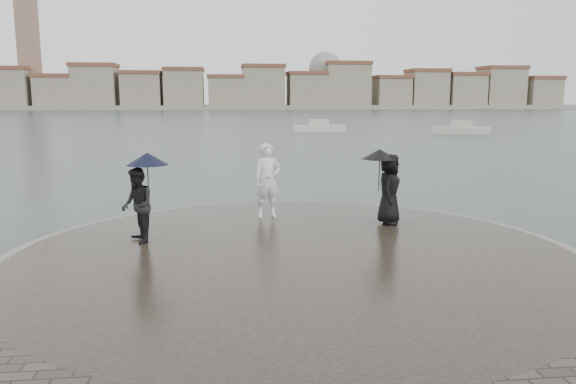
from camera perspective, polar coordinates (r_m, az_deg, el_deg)
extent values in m
plane|color=#2B3835|center=(8.90, 3.76, -14.50)|extent=(400.00, 400.00, 0.00)
cylinder|color=gray|center=(12.09, 0.73, -7.07)|extent=(12.50, 12.50, 0.32)
cylinder|color=#2D261E|center=(12.08, 0.73, -6.98)|extent=(11.90, 11.90, 0.36)
imported|color=white|center=(15.37, -2.09, 1.19)|extent=(0.79, 0.56, 2.04)
imported|color=black|center=(13.12, -15.06, -1.32)|extent=(0.91, 1.01, 1.71)
cylinder|color=black|center=(13.10, -14.01, 0.90)|extent=(0.02, 0.02, 0.90)
cone|color=black|center=(13.03, -14.11, 3.29)|extent=(0.97, 0.97, 0.28)
imported|color=black|center=(14.77, 10.24, 0.29)|extent=(0.90, 1.05, 1.83)
cylinder|color=black|center=(14.74, 9.24, 1.81)|extent=(0.02, 0.02, 0.90)
cone|color=black|center=(14.67, 9.30, 3.82)|extent=(0.97, 0.97, 0.26)
cube|color=gray|center=(171.01, -6.32, 8.56)|extent=(260.00, 20.00, 1.20)
cube|color=gray|center=(177.88, -26.32, 9.26)|extent=(11.00, 10.00, 11.00)
cube|color=brown|center=(178.04, -26.47, 11.18)|extent=(11.60, 10.60, 1.00)
cube|color=gray|center=(174.29, -22.53, 9.20)|extent=(10.00, 10.00, 9.00)
cube|color=brown|center=(174.39, -22.64, 10.84)|extent=(10.60, 10.60, 1.00)
cube|color=gray|center=(171.70, -18.98, 9.91)|extent=(12.00, 10.00, 12.00)
cube|color=brown|center=(171.91, -19.10, 12.08)|extent=(12.60, 10.60, 1.00)
cube|color=gray|center=(169.48, -14.60, 9.79)|extent=(11.00, 10.00, 10.00)
cube|color=brown|center=(169.62, -14.68, 11.65)|extent=(11.60, 10.60, 1.00)
cube|color=gray|center=(168.32, -10.49, 10.11)|extent=(11.00, 10.00, 11.00)
cube|color=brown|center=(168.49, -10.56, 12.15)|extent=(11.60, 10.60, 1.00)
cube|color=gray|center=(167.99, -6.33, 9.88)|extent=(10.00, 10.00, 9.00)
cube|color=brown|center=(168.09, -6.37, 11.58)|extent=(10.60, 10.60, 1.00)
cube|color=gray|center=(168.46, -2.54, 10.43)|extent=(12.00, 10.00, 12.00)
cube|color=brown|center=(168.68, -2.55, 12.64)|extent=(12.60, 10.60, 1.00)
cube|color=gray|center=(169.91, 1.91, 10.09)|extent=(11.00, 10.00, 10.00)
cube|color=brown|center=(170.04, 1.92, 11.95)|extent=(11.60, 10.60, 1.00)
cube|color=gray|center=(172.14, 5.93, 10.54)|extent=(13.00, 10.00, 13.00)
cube|color=brown|center=(172.40, 5.97, 12.87)|extent=(13.60, 10.60, 1.00)
cube|color=gray|center=(175.70, 10.45, 9.76)|extent=(10.00, 10.00, 9.00)
cube|color=brown|center=(175.80, 10.50, 11.39)|extent=(10.60, 10.60, 1.00)
cube|color=gray|center=(179.24, 13.87, 9.96)|extent=(11.00, 10.00, 11.00)
cube|color=brown|center=(179.41, 13.95, 11.87)|extent=(11.60, 10.60, 1.00)
cube|color=gray|center=(183.77, 17.42, 9.63)|extent=(11.00, 10.00, 10.00)
cube|color=brown|center=(183.89, 17.51, 11.34)|extent=(11.60, 10.60, 1.00)
cube|color=gray|center=(188.96, 20.81, 9.74)|extent=(12.00, 10.00, 12.00)
cube|color=brown|center=(189.16, 20.93, 11.70)|extent=(12.60, 10.60, 1.00)
cube|color=gray|center=(195.24, 24.21, 9.06)|extent=(10.00, 10.00, 9.00)
cube|color=brown|center=(195.33, 24.31, 10.52)|extent=(10.60, 10.60, 1.00)
cube|color=#846654|center=(178.62, -24.81, 12.74)|extent=(5.00, 5.00, 32.00)
sphere|color=gray|center=(173.08, 3.83, 12.39)|extent=(10.00, 10.00, 10.00)
cube|color=beige|center=(59.42, 3.09, 6.36)|extent=(5.55, 1.78, 0.90)
cube|color=beige|center=(59.39, 3.10, 6.94)|extent=(2.04, 1.27, 0.90)
cube|color=beige|center=(58.48, 17.19, 5.89)|extent=(5.68, 3.66, 0.90)
cube|color=beige|center=(58.45, 17.22, 6.48)|extent=(2.31, 1.90, 0.90)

